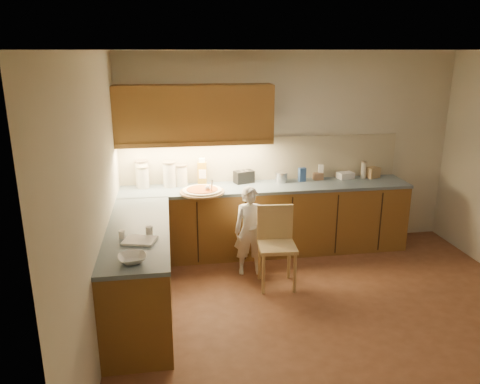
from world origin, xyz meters
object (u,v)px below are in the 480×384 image
at_px(pizza_on_board, 202,191).
at_px(toaster, 244,177).
at_px(wooden_chair, 276,240).
at_px(oil_jug, 202,172).
at_px(child, 250,231).

height_order(pizza_on_board, toaster, pizza_on_board).
bearing_deg(wooden_chair, pizza_on_board, 142.10).
height_order(wooden_chair, oil_jug, oil_jug).
bearing_deg(oil_jug, toaster, -1.48).
bearing_deg(child, wooden_chair, -48.15).
bearing_deg(pizza_on_board, toaster, 33.02).
xyz_separation_m(child, wooden_chair, (0.24, -0.30, -0.01)).
height_order(pizza_on_board, child, pizza_on_board).
height_order(pizza_on_board, oil_jug, oil_jug).
bearing_deg(oil_jug, wooden_chair, -55.72).
xyz_separation_m(wooden_chair, oil_jug, (-0.74, 1.09, 0.55)).
bearing_deg(oil_jug, child, -57.61).
bearing_deg(pizza_on_board, oil_jug, 85.33).
relative_size(pizza_on_board, wooden_chair, 0.60).
relative_size(wooden_chair, oil_jug, 2.63).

